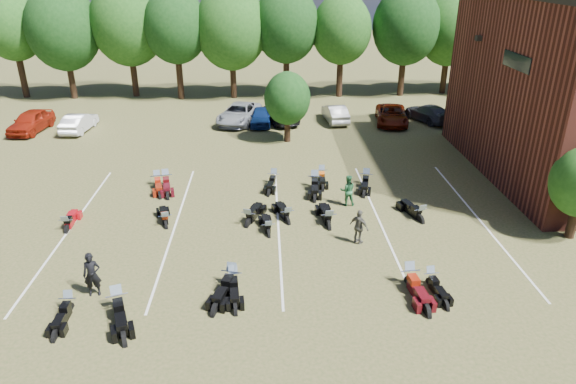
{
  "coord_description": "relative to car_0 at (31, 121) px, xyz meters",
  "views": [
    {
      "loc": [
        -3.51,
        -19.31,
        11.7
      ],
      "look_at": [
        -2.47,
        4.0,
        1.2
      ],
      "focal_mm": 32.0,
      "sensor_mm": 36.0,
      "label": 1
    }
  ],
  "objects": [
    {
      "name": "person_grey",
      "position": [
        21.68,
        -17.76,
        0.03
      ],
      "size": [
        0.97,
        0.96,
        1.65
      ],
      "primitive_type": "imported",
      "rotation": [
        0.0,
        0.0,
        2.37
      ],
      "color": "#525046",
      "rests_on": "ground"
    },
    {
      "name": "motorcycle_1",
      "position": [
        10.27,
        -22.24,
        -0.79
      ],
      "size": [
        0.68,
        2.08,
        1.15
      ],
      "primitive_type": null,
      "rotation": [
        0.0,
        0.0,
        0.01
      ],
      "color": "black",
      "rests_on": "ground"
    },
    {
      "name": "parking_lines",
      "position": [
        18.09,
        -15.63,
        -0.79
      ],
      "size": [
        20.1,
        14.0,
        0.01
      ],
      "color": "silver",
      "rests_on": "ground"
    },
    {
      "name": "car_4",
      "position": [
        17.2,
        0.99,
        -0.13
      ],
      "size": [
        1.76,
        3.95,
        1.32
      ],
      "primitive_type": "imported",
      "rotation": [
        0.0,
        0.0,
        -0.05
      ],
      "color": "#0B2053",
      "rests_on": "ground"
    },
    {
      "name": "motorcycle_10",
      "position": [
        17.6,
        -16.86,
        -0.79
      ],
      "size": [
        0.92,
        2.11,
        1.14
      ],
      "primitive_type": null,
      "rotation": [
        0.0,
        0.0,
        3.28
      ],
      "color": "black",
      "rests_on": "ground"
    },
    {
      "name": "motorcycle_17",
      "position": [
        20.79,
        -10.23,
        -0.79
      ],
      "size": [
        0.81,
        2.18,
        1.19
      ],
      "primitive_type": null,
      "rotation": [
        0.0,
        0.0,
        -0.06
      ],
      "color": "black",
      "rests_on": "ground"
    },
    {
      "name": "car_1",
      "position": [
        3.54,
        -0.04,
        -0.11
      ],
      "size": [
        1.79,
        4.25,
        1.36
      ],
      "primitive_type": "imported",
      "rotation": [
        0.0,
        0.0,
        3.06
      ],
      "color": "silver",
      "rests_on": "ground"
    },
    {
      "name": "young_tree_midfield",
      "position": [
        19.09,
        -3.13,
        2.3
      ],
      "size": [
        3.2,
        3.2,
        4.7
      ],
      "color": "black",
      "rests_on": "ground"
    },
    {
      "name": "motorcycle_13",
      "position": [
        25.08,
        -15.77,
        -0.79
      ],
      "size": [
        1.42,
        2.47,
        1.31
      ],
      "primitive_type": null,
      "rotation": [
        0.0,
        0.0,
        3.44
      ],
      "color": "black",
      "rests_on": "ground"
    },
    {
      "name": "car_0",
      "position": [
        0.0,
        0.0,
        0.0
      ],
      "size": [
        2.37,
        4.83,
        1.59
      ],
      "primitive_type": "imported",
      "rotation": [
        0.0,
        0.0,
        -0.11
      ],
      "color": "maroon",
      "rests_on": "ground"
    },
    {
      "name": "car_2",
      "position": [
        15.48,
        1.64,
        -0.04
      ],
      "size": [
        3.86,
        5.86,
        1.5
      ],
      "primitive_type": "imported",
      "rotation": [
        0.0,
        0.0,
        -0.28
      ],
      "color": "gray",
      "rests_on": "ground"
    },
    {
      "name": "motorcycle_6",
      "position": [
        23.12,
        -21.18,
        -0.79
      ],
      "size": [
        1.04,
        2.57,
        1.4
      ],
      "primitive_type": null,
      "rotation": [
        0.0,
        0.0,
        0.1
      ],
      "color": "#460A0F",
      "rests_on": "ground"
    },
    {
      "name": "motorcycle_9",
      "position": [
        16.64,
        -15.81,
        -0.79
      ],
      "size": [
        1.5,
        2.47,
        1.31
      ],
      "primitive_type": null,
      "rotation": [
        0.0,
        0.0,
        2.8
      ],
      "color": "black",
      "rests_on": "ground"
    },
    {
      "name": "motorcycle_4",
      "position": [
        23.95,
        -21.2,
        -0.79
      ],
      "size": [
        0.85,
        2.08,
        1.13
      ],
      "primitive_type": null,
      "rotation": [
        0.0,
        0.0,
        0.1
      ],
      "color": "black",
      "rests_on": "ground"
    },
    {
      "name": "motorcycle_15",
      "position": [
        11.35,
        -10.76,
        -0.79
      ],
      "size": [
        1.26,
        2.39,
        1.27
      ],
      "primitive_type": null,
      "rotation": [
        0.0,
        0.0,
        0.25
      ],
      "color": "maroon",
      "rests_on": "ground"
    },
    {
      "name": "motorcycle_20",
      "position": [
        23.25,
        -11.08,
        -0.79
      ],
      "size": [
        1.27,
        2.44,
        1.3
      ],
      "primitive_type": null,
      "rotation": [
        0.0,
        0.0,
        -0.23
      ],
      "color": "black",
      "rests_on": "ground"
    },
    {
      "name": "motorcycle_0",
      "position": [
        12.06,
        -22.3,
        -0.79
      ],
      "size": [
        1.6,
        2.65,
        1.41
      ],
      "primitive_type": null,
      "rotation": [
        0.0,
        0.0,
        0.34
      ],
      "color": "black",
      "rests_on": "ground"
    },
    {
      "name": "person_green",
      "position": [
        21.76,
        -13.75,
        0.04
      ],
      "size": [
        0.82,
        0.64,
        1.67
      ],
      "primitive_type": "imported",
      "rotation": [
        0.0,
        0.0,
        3.15
      ],
      "color": "#246034",
      "rests_on": "ground"
    },
    {
      "name": "motorcycle_2",
      "position": [
        16.19,
        -20.95,
        -0.79
      ],
      "size": [
        0.91,
        2.28,
        1.24
      ],
      "primitive_type": null,
      "rotation": [
        0.0,
        0.0,
        0.09
      ],
      "color": "black",
      "rests_on": "ground"
    },
    {
      "name": "car_6",
      "position": [
        27.48,
        0.91,
        -0.1
      ],
      "size": [
        3.06,
        5.32,
        1.4
      ],
      "primitive_type": "imported",
      "rotation": [
        0.0,
        0.0,
        -0.15
      ],
      "color": "#581305",
      "rests_on": "ground"
    },
    {
      "name": "car_5",
      "position": [
        23.1,
        1.61,
        -0.11
      ],
      "size": [
        1.86,
        4.26,
        1.36
      ],
      "primitive_type": "imported",
      "rotation": [
        0.0,
        0.0,
        3.25
      ],
      "color": "#A1A19C",
      "rests_on": "ground"
    },
    {
      "name": "motorcycle_16",
      "position": [
        17.96,
        -10.74,
        -0.79
      ],
      "size": [
        1.09,
        2.31,
        1.24
      ],
      "primitive_type": null,
      "rotation": [
        0.0,
        0.0,
        -0.18
      ],
      "color": "black",
      "rests_on": "ground"
    },
    {
      "name": "car_7",
      "position": [
        30.55,
        1.44,
        -0.12
      ],
      "size": [
        3.53,
        4.97,
        1.34
      ],
      "primitive_type": "imported",
      "rotation": [
        0.0,
        0.0,
        3.54
      ],
      "color": "#343338",
      "rests_on": "ground"
    },
    {
      "name": "motorcycle_8",
      "position": [
        12.66,
        -15.77,
        -0.79
      ],
      "size": [
        1.23,
        2.22,
        1.18
      ],
      "primitive_type": null,
      "rotation": [
        0.0,
        0.0,
        3.42
      ],
      "color": "black",
      "rests_on": "ground"
    },
    {
      "name": "motorcycle_12",
      "position": [
        20.5,
        -16.21,
        -0.79
      ],
      "size": [
        0.98,
        2.51,
        1.37
      ],
      "primitive_type": null,
      "rotation": [
        0.0,
        0.0,
        3.23
      ],
      "color": "black",
      "rests_on": "ground"
    },
    {
      "name": "motorcycle_11",
      "position": [
        18.55,
        -15.6,
        -0.79
      ],
      "size": [
        1.3,
        2.31,
        1.22
      ],
      "primitive_type": null,
      "rotation": [
        0.0,
        0.0,
        3.43
      ],
      "color": "black",
      "rests_on": "ground"
    },
    {
      "name": "car_3",
      "position": [
        18.63,
        1.81,
        -0.06
      ],
      "size": [
        3.67,
        5.48,
        1.47
      ],
      "primitive_type": "imported",
      "rotation": [
        0.0,
        0.0,
        3.49
      ],
      "color": "black",
      "rests_on": "ground"
    },
    {
      "name": "ground",
      "position": [
        21.09,
        -18.63,
        -0.79
      ],
      "size": [
        160.0,
        160.0,
        0.0
      ],
      "primitive_type": "plane",
      "color": "brown",
      "rests_on": "ground"
    },
    {
      "name": "tree_line",
      "position": [
        20.09,
        10.37,
        5.52
      ],
      "size": [
        56.0,
        6.0,
        9.79
      ],
      "color": "black",
      "rests_on": "ground"
    },
    {
      "name": "motorcycle_3",
      "position": [
        16.09,
        -20.89,
        -0.79
      ],
      "size": [
        1.43,
        2.56,
        1.36
      ],
      "primitive_type": null,
      "rotation": [
        0.0,
        0.0,
        -0.29
      ],
      "color": "black",
      "rests_on": "ground"
    },
    {
      "name": "motorcycle_7",
      "position": [
        8.06,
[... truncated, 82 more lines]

